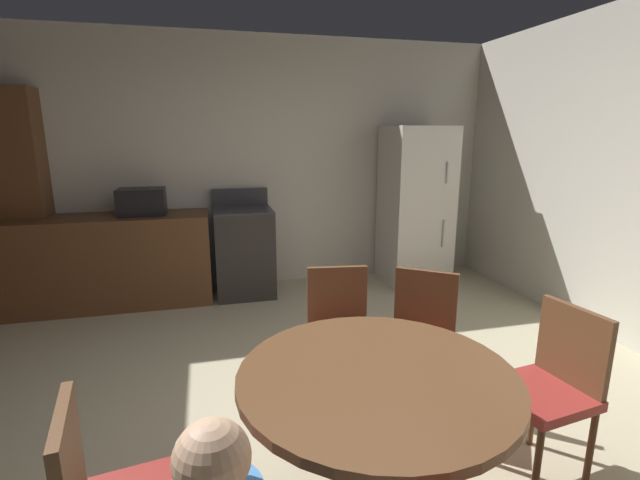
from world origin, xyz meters
The scene contains 11 objects.
ground_plane centered at (0.00, 0.00, 0.00)m, with size 14.00×14.00×0.00m, color beige.
wall_back centered at (0.00, 3.01, 1.35)m, with size 5.61×0.12×2.70m, color beige.
kitchen_counter centered at (-1.54, 2.61, 0.45)m, with size 1.93×0.60×0.90m, color brown.
pantry_column centered at (-2.28, 2.79, 1.05)m, with size 0.44×0.36×2.10m, color brown.
oven_range centered at (-0.22, 2.61, 0.47)m, with size 0.60×0.60×1.10m.
refrigerator centered at (1.71, 2.56, 0.88)m, with size 0.68×0.68×1.76m.
microwave centered at (-1.19, 2.61, 1.03)m, with size 0.44×0.32×0.26m, color black.
dining_table centered at (0.05, -0.54, 0.60)m, with size 1.12×1.12×0.76m.
chair_north centered at (0.18, 0.43, 0.50)m, with size 0.45×0.45×0.87m.
chair_northeast centered at (0.64, 0.24, 0.50)m, with size 0.56×0.56×0.87m.
chair_east centered at (1.02, -0.41, 0.50)m, with size 0.45×0.45×0.87m.
Camera 1 is at (-0.56, -2.05, 1.68)m, focal length 25.23 mm.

